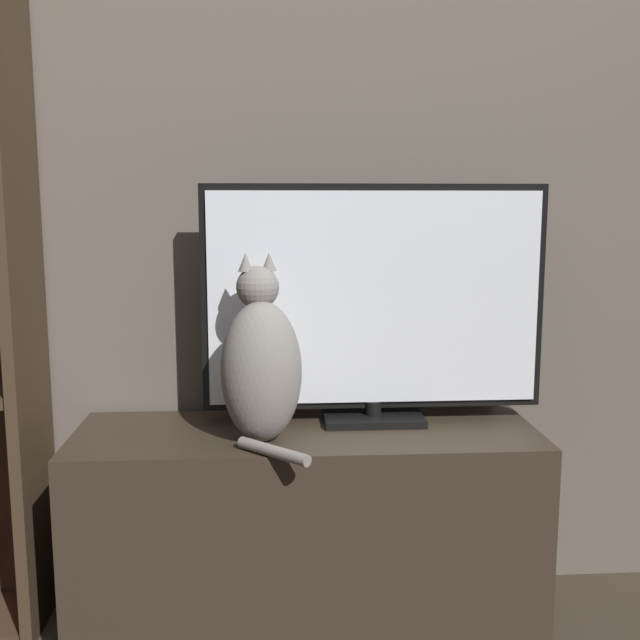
% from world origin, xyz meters
% --- Properties ---
extents(wall_back, '(4.80, 0.05, 2.60)m').
position_xyz_m(wall_back, '(0.00, 1.22, 1.30)').
color(wall_back, '#60564C').
rests_on(wall_back, ground_plane).
extents(tv_stand, '(1.19, 0.41, 0.54)m').
position_xyz_m(tv_stand, '(0.00, 0.98, 0.27)').
color(tv_stand, '#33281E').
rests_on(tv_stand, ground_plane).
extents(tv, '(0.90, 0.16, 0.63)m').
position_xyz_m(tv, '(0.18, 1.05, 0.86)').
color(tv, black).
rests_on(tv, tv_stand).
extents(cat, '(0.23, 0.31, 0.46)m').
position_xyz_m(cat, '(-0.11, 0.91, 0.73)').
color(cat, gray).
rests_on(cat, tv_stand).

